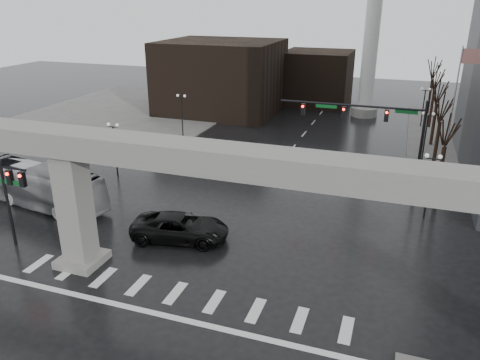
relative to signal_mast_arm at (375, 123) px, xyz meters
The scene contains 22 objects.
ground 21.64m from the signal_mast_arm, 115.57° to the right, with size 160.00×160.00×0.00m, color black.
sidewalk_nw 39.41m from the signal_mast_arm, 153.82° to the left, with size 28.00×36.00×0.15m, color slate.
elevated_guideway 20.35m from the signal_mast_arm, 112.35° to the right, with size 48.00×2.60×8.70m.
building_far_left 32.68m from the signal_mast_arm, 134.74° to the left, with size 16.00×14.00×10.00m, color black.
building_far_mid 35.02m from the signal_mast_arm, 108.32° to the left, with size 10.00×10.00×8.00m, color black.
smokestack 28.38m from the signal_mast_arm, 96.28° to the left, with size 3.60×3.60×30.00m.
signal_mast_arm is the anchor object (origin of this frame).
signal_left_pole 28.09m from the signal_mast_arm, 139.26° to the right, with size 2.30×0.30×6.00m.
flagpole_assembly 7.27m from the signal_mast_arm, 26.93° to the left, with size 2.06×0.12×12.00m.
lamp_right_0 6.99m from the signal_mast_arm, 46.80° to the right, with size 1.22×0.32×5.11m.
lamp_right_1 10.51m from the signal_mast_arm, 63.90° to the left, with size 1.22×0.32×5.11m.
lamp_right_2 23.75m from the signal_mast_arm, 79.01° to the left, with size 1.22×0.32×5.11m.
lamp_left_0 23.12m from the signal_mast_arm, 167.96° to the right, with size 1.22×0.32×5.11m.
lamp_left_1 24.42m from the signal_mast_arm, 157.75° to the left, with size 1.22×0.32×5.11m.
lamp_left_2 32.40m from the signal_mast_arm, 134.11° to the left, with size 1.22×0.32×5.11m.
tree_right_0 6.37m from the signal_mast_arm, ahead, with size 1.09×1.58×7.50m.
tree_right_1 9.57m from the signal_mast_arm, 52.50° to the left, with size 1.09×1.61×7.67m.
tree_right_2 16.45m from the signal_mast_arm, 70.00° to the left, with size 1.10×1.63×7.85m.
tree_right_3 24.04m from the signal_mast_arm, 76.58° to the left, with size 1.11×1.66×8.02m.
tree_right_4 31.83m from the signal_mast_arm, 79.94° to the left, with size 1.12×1.69×8.19m.
pickup_truck 18.75m from the signal_mast_arm, 129.35° to the right, with size 3.07×6.65×1.85m, color black.
city_bus 27.80m from the signal_mast_arm, 153.03° to the right, with size 2.82×12.06×3.36m, color #A7A6AB.
Camera 1 is at (10.85, -20.90, 15.72)m, focal length 35.00 mm.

